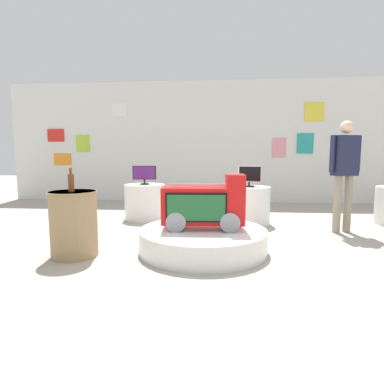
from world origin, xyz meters
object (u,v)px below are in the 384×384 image
(main_display_pedestal, at_px, (203,240))
(side_table_round, at_px, (74,223))
(novelty_firetruck_tv, at_px, (204,207))
(display_pedestal_center_rear, at_px, (145,202))
(tv_on_right_rear, at_px, (249,175))
(shopper_browsing_near_truck, at_px, (345,168))
(bottle_on_side_table, at_px, (71,182))
(tv_on_center_rear, at_px, (144,174))
(display_pedestal_right_rear, at_px, (249,205))

(main_display_pedestal, height_order, side_table_round, side_table_round)
(novelty_firetruck_tv, xyz_separation_m, side_table_round, (-1.60, -0.34, -0.17))
(display_pedestal_center_rear, relative_size, tv_on_right_rear, 1.93)
(shopper_browsing_near_truck, bearing_deg, bottle_on_side_table, -156.77)
(main_display_pedestal, relative_size, shopper_browsing_near_truck, 0.93)
(shopper_browsing_near_truck, bearing_deg, novelty_firetruck_tv, -151.37)
(novelty_firetruck_tv, bearing_deg, shopper_browsing_near_truck, 28.63)
(bottle_on_side_table, bearing_deg, novelty_firetruck_tv, 14.96)
(main_display_pedestal, distance_m, bottle_on_side_table, 1.79)
(novelty_firetruck_tv, height_order, tv_on_center_rear, tv_on_center_rear)
(tv_on_right_rear, bearing_deg, display_pedestal_center_rear, 171.63)
(tv_on_center_rear, distance_m, tv_on_right_rear, 2.03)
(novelty_firetruck_tv, xyz_separation_m, shopper_browsing_near_truck, (2.18, 1.19, 0.47))
(display_pedestal_center_rear, height_order, tv_on_center_rear, tv_on_center_rear)
(tv_on_center_rear, bearing_deg, side_table_round, -97.77)
(display_pedestal_right_rear, height_order, bottle_on_side_table, bottle_on_side_table)
(tv_on_right_rear, relative_size, bottle_on_side_table, 1.44)
(main_display_pedestal, bearing_deg, tv_on_center_rear, 122.22)
(tv_on_right_rear, xyz_separation_m, shopper_browsing_near_truck, (1.45, -0.52, 0.17))
(side_table_round, bearing_deg, bottle_on_side_table, -70.78)
(display_pedestal_right_rear, relative_size, shopper_browsing_near_truck, 0.43)
(main_display_pedestal, bearing_deg, display_pedestal_center_rear, 122.16)
(display_pedestal_center_rear, height_order, side_table_round, side_table_round)
(bottle_on_side_table, relative_size, shopper_browsing_near_truck, 0.16)
(display_pedestal_center_rear, bearing_deg, bottle_on_side_table, -96.91)
(display_pedestal_center_rear, relative_size, side_table_round, 0.98)
(side_table_round, xyz_separation_m, bottle_on_side_table, (0.03, -0.08, 0.51))
(novelty_firetruck_tv, height_order, bottle_on_side_table, bottle_on_side_table)
(novelty_firetruck_tv, bearing_deg, display_pedestal_right_rear, 66.91)
(tv_on_center_rear, xyz_separation_m, display_pedestal_right_rear, (2.01, -0.29, -0.55))
(tv_on_right_rear, bearing_deg, main_display_pedestal, -113.81)
(tv_on_center_rear, height_order, shopper_browsing_near_truck, shopper_browsing_near_truck)
(bottle_on_side_table, bearing_deg, tv_on_center_rear, 83.09)
(novelty_firetruck_tv, bearing_deg, display_pedestal_center_rear, 122.49)
(side_table_round, bearing_deg, tv_on_center_rear, 82.23)
(main_display_pedestal, relative_size, bottle_on_side_table, 5.81)
(main_display_pedestal, distance_m, display_pedestal_center_rear, 2.37)
(display_pedestal_center_rear, bearing_deg, shopper_browsing_near_truck, -13.22)
(tv_on_right_rear, xyz_separation_m, side_table_round, (-2.33, -2.05, -0.48))
(display_pedestal_right_rear, xyz_separation_m, side_table_round, (-2.33, -2.06, 0.07))
(main_display_pedestal, distance_m, novelty_firetruck_tv, 0.44)
(tv_on_center_rear, relative_size, bottle_on_side_table, 1.61)
(side_table_round, bearing_deg, display_pedestal_right_rear, 41.46)
(tv_on_center_rear, relative_size, side_table_round, 0.57)
(shopper_browsing_near_truck, bearing_deg, tv_on_right_rear, 160.37)
(display_pedestal_center_rear, height_order, display_pedestal_right_rear, same)
(tv_on_center_rear, xyz_separation_m, bottle_on_side_table, (-0.29, -2.42, 0.03))
(bottle_on_side_table, bearing_deg, main_display_pedestal, 15.33)
(display_pedestal_center_rear, relative_size, bottle_on_side_table, 2.78)
(display_pedestal_right_rear, bearing_deg, shopper_browsing_near_truck, -19.74)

